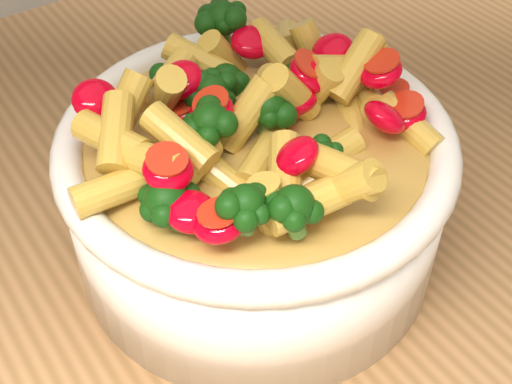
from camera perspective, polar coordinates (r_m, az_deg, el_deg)
table at (r=0.67m, az=5.54°, el=-5.07°), size 1.20×0.80×0.90m
serving_bowl at (r=0.50m, az=0.00°, el=0.12°), size 0.27×0.27×0.11m
pasta_salad at (r=0.45m, az=0.00°, el=6.65°), size 0.21×0.21×0.05m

